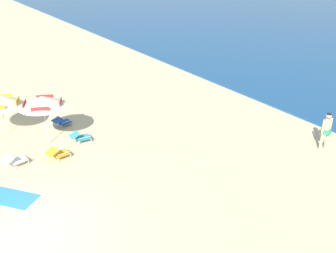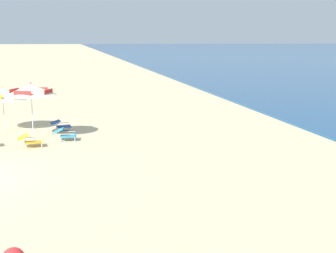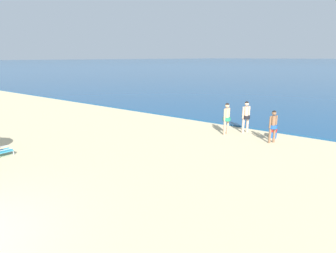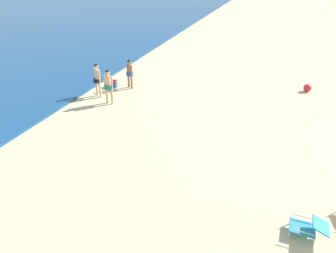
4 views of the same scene
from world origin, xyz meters
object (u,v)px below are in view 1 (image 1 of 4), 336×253
(lounge_chair_beside_umbrella, at_px, (15,160))
(beach_umbrella_striped_second, at_px, (0,100))
(lounge_chair_facing_sea, at_px, (80,137))
(person_standing_near_shore, at_px, (326,129))
(lounge_chair_spare_folded, at_px, (62,121))
(beach_umbrella_striped_main, at_px, (42,101))
(lounge_chair_under_umbrella, at_px, (58,153))
(beach_towel, at_px, (11,198))

(lounge_chair_beside_umbrella, bearing_deg, beach_umbrella_striped_second, 175.33)
(lounge_chair_facing_sea, relative_size, person_standing_near_shore, 0.54)
(lounge_chair_spare_folded, bearing_deg, person_standing_near_shore, 46.41)
(lounge_chair_beside_umbrella, bearing_deg, person_standing_near_shore, 63.79)
(lounge_chair_facing_sea, relative_size, lounge_chair_spare_folded, 0.97)
(person_standing_near_shore, bearing_deg, lounge_chair_facing_sea, -126.04)
(beach_umbrella_striped_main, distance_m, lounge_chair_under_umbrella, 2.34)
(person_standing_near_shore, bearing_deg, lounge_chair_under_umbrella, -118.23)
(lounge_chair_spare_folded, bearing_deg, lounge_chair_under_umbrella, -20.04)
(lounge_chair_spare_folded, xyz_separation_m, beach_towel, (4.83, -3.32, -0.27))
(lounge_chair_under_umbrella, bearing_deg, beach_umbrella_striped_main, 178.70)
(lounge_chair_spare_folded, bearing_deg, beach_umbrella_striped_second, -105.10)
(beach_umbrella_striped_second, xyz_separation_m, beach_towel, (5.50, -0.86, -1.67))
(lounge_chair_beside_umbrella, bearing_deg, beach_umbrella_striped_main, 126.00)
(beach_umbrella_striped_second, relative_size, person_standing_near_shore, 1.70)
(beach_umbrella_striped_main, height_order, person_standing_near_shore, beach_umbrella_striped_main)
(lounge_chair_under_umbrella, bearing_deg, lounge_chair_facing_sea, 126.44)
(lounge_chair_facing_sea, height_order, person_standing_near_shore, person_standing_near_shore)
(lounge_chair_under_umbrella, height_order, lounge_chair_spare_folded, lounge_chair_under_umbrella)
(lounge_chair_beside_umbrella, height_order, beach_towel, lounge_chair_beside_umbrella)
(lounge_chair_beside_umbrella, xyz_separation_m, lounge_chair_facing_sea, (-0.59, 2.91, 0.00))
(beach_umbrella_striped_second, height_order, beach_towel, beach_umbrella_striped_second)
(beach_umbrella_striped_second, height_order, lounge_chair_facing_sea, beach_umbrella_striped_second)
(lounge_chair_under_umbrella, height_order, beach_towel, lounge_chair_under_umbrella)
(lounge_chair_beside_umbrella, relative_size, person_standing_near_shore, 0.59)
(beach_umbrella_striped_main, distance_m, person_standing_near_shore, 12.07)
(lounge_chair_facing_sea, bearing_deg, lounge_chair_beside_umbrella, -78.46)
(lounge_chair_beside_umbrella, height_order, lounge_chair_facing_sea, lounge_chair_beside_umbrella)
(beach_umbrella_striped_main, height_order, lounge_chair_facing_sea, beach_umbrella_striped_main)
(beach_umbrella_striped_main, relative_size, beach_umbrella_striped_second, 0.85)
(beach_umbrella_striped_main, relative_size, lounge_chair_under_umbrella, 2.60)
(lounge_chair_facing_sea, height_order, beach_towel, lounge_chair_facing_sea)
(lounge_chair_under_umbrella, distance_m, beach_towel, 2.85)
(beach_umbrella_striped_main, distance_m, beach_towel, 4.50)
(lounge_chair_beside_umbrella, distance_m, lounge_chair_facing_sea, 2.97)
(beach_umbrella_striped_main, bearing_deg, person_standing_near_shore, 55.12)
(lounge_chair_under_umbrella, xyz_separation_m, beach_towel, (1.78, -2.21, -0.27))
(lounge_chair_beside_umbrella, bearing_deg, lounge_chair_under_umbrella, 77.56)
(beach_umbrella_striped_main, bearing_deg, beach_towel, -33.84)
(lounge_chair_under_umbrella, relative_size, lounge_chair_facing_sea, 1.03)
(beach_umbrella_striped_second, xyz_separation_m, lounge_chair_under_umbrella, (3.72, 1.35, -1.40))
(beach_umbrella_striped_second, bearing_deg, beach_umbrella_striped_main, 32.70)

